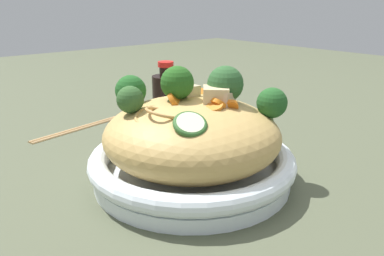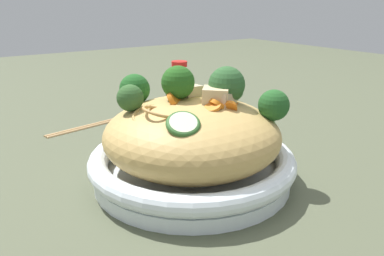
% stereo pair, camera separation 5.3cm
% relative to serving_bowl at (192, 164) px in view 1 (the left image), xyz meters
% --- Properties ---
extents(ground_plane, '(3.00, 3.00, 0.00)m').
position_rel_serving_bowl_xyz_m(ground_plane, '(0.00, 0.00, -0.02)').
color(ground_plane, '#4C523C').
extents(serving_bowl, '(0.30, 0.30, 0.05)m').
position_rel_serving_bowl_xyz_m(serving_bowl, '(0.00, 0.00, 0.00)').
color(serving_bowl, white).
rests_on(serving_bowl, ground_plane).
extents(noodle_heap, '(0.25, 0.25, 0.10)m').
position_rel_serving_bowl_xyz_m(noodle_heap, '(0.00, 0.00, 0.05)').
color(noodle_heap, tan).
rests_on(noodle_heap, serving_bowl).
extents(broccoli_florets, '(0.21, 0.21, 0.09)m').
position_rel_serving_bowl_xyz_m(broccoli_florets, '(0.01, -0.01, 0.11)').
color(broccoli_florets, '#8CAF6E').
rests_on(broccoli_florets, serving_bowl).
extents(carrot_coins, '(0.12, 0.11, 0.03)m').
position_rel_serving_bowl_xyz_m(carrot_coins, '(-0.01, -0.02, 0.09)').
color(carrot_coins, orange).
rests_on(carrot_coins, serving_bowl).
extents(zucchini_slices, '(0.13, 0.19, 0.03)m').
position_rel_serving_bowl_xyz_m(zucchini_slices, '(-0.02, -0.01, 0.09)').
color(zucchini_slices, beige).
rests_on(zucchini_slices, serving_bowl).
extents(chicken_chunks, '(0.10, 0.05, 0.03)m').
position_rel_serving_bowl_xyz_m(chicken_chunks, '(-0.01, -0.02, 0.10)').
color(chicken_chunks, '#CFB88E').
rests_on(chicken_chunks, serving_bowl).
extents(soy_sauce_bottle, '(0.06, 0.06, 0.13)m').
position_rel_serving_bowl_xyz_m(soy_sauce_bottle, '(0.23, -0.12, 0.03)').
color(soy_sauce_bottle, black).
rests_on(soy_sauce_bottle, ground_plane).
extents(chopsticks_pair, '(0.05, 0.20, 0.01)m').
position_rel_serving_bowl_xyz_m(chopsticks_pair, '(0.32, 0.03, -0.02)').
color(chopsticks_pair, tan).
rests_on(chopsticks_pair, ground_plane).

